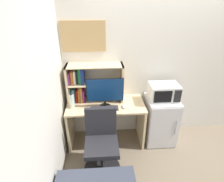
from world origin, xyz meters
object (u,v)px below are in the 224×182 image
(monitor, at_px, (105,91))
(keyboard, at_px, (105,108))
(mini_fridge, at_px, (160,120))
(hutch_bookshelf, at_px, (86,83))
(wall_corkboard, at_px, (83,36))
(desk_chair, at_px, (102,146))
(water_bottle, at_px, (72,101))
(microwave, at_px, (164,92))
(computer_mouse, at_px, (124,107))

(monitor, height_order, keyboard, monitor)
(mini_fridge, bearing_deg, monitor, -175.06)
(hutch_bookshelf, distance_m, wall_corkboard, 0.71)
(monitor, relative_size, desk_chair, 0.60)
(water_bottle, bearing_deg, microwave, 3.14)
(monitor, bearing_deg, microwave, 5.12)
(monitor, distance_m, computer_mouse, 0.39)
(hutch_bookshelf, relative_size, mini_fridge, 1.08)
(computer_mouse, distance_m, microwave, 0.69)
(computer_mouse, bearing_deg, desk_chair, -130.75)
(keyboard, xyz_separation_m, water_bottle, (-0.50, 0.07, 0.11))
(hutch_bookshelf, height_order, water_bottle, hutch_bookshelf)
(water_bottle, bearing_deg, computer_mouse, -3.59)
(microwave, bearing_deg, keyboard, -170.93)
(monitor, bearing_deg, desk_chair, -99.57)
(hutch_bookshelf, xyz_separation_m, microwave, (1.24, -0.15, -0.13))
(microwave, xyz_separation_m, desk_chair, (-1.03, -0.55, -0.55))
(monitor, relative_size, microwave, 1.22)
(monitor, distance_m, water_bottle, 0.54)
(hutch_bookshelf, relative_size, monitor, 1.58)
(keyboard, relative_size, microwave, 0.92)
(water_bottle, distance_m, mini_fridge, 1.54)
(monitor, height_order, desk_chair, monitor)
(monitor, bearing_deg, hutch_bookshelf, 141.20)
(microwave, bearing_deg, wall_corkboard, 167.67)
(desk_chair, bearing_deg, mini_fridge, 28.27)
(wall_corkboard, bearing_deg, monitor, -50.22)
(monitor, xyz_separation_m, keyboard, (-0.01, -0.07, -0.26))
(computer_mouse, distance_m, water_bottle, 0.81)
(microwave, relative_size, wall_corkboard, 0.70)
(computer_mouse, xyz_separation_m, desk_chair, (-0.37, -0.42, -0.38))
(hutch_bookshelf, relative_size, wall_corkboard, 1.35)
(monitor, height_order, mini_fridge, monitor)
(keyboard, xyz_separation_m, wall_corkboard, (-0.28, 0.43, 1.01))
(hutch_bookshelf, bearing_deg, water_bottle, -133.09)
(computer_mouse, distance_m, wall_corkboard, 1.23)
(keyboard, relative_size, desk_chair, 0.45)
(hutch_bookshelf, height_order, mini_fridge, hutch_bookshelf)
(keyboard, height_order, wall_corkboard, wall_corkboard)
(hutch_bookshelf, relative_size, keyboard, 2.10)
(hutch_bookshelf, bearing_deg, desk_chair, -72.99)
(computer_mouse, height_order, desk_chair, desk_chair)
(keyboard, relative_size, computer_mouse, 4.29)
(monitor, xyz_separation_m, water_bottle, (-0.51, 0.00, -0.15))
(hutch_bookshelf, xyz_separation_m, computer_mouse, (0.58, -0.28, -0.30))
(keyboard, bearing_deg, wall_corkboard, 123.56)
(desk_chair, height_order, wall_corkboard, wall_corkboard)
(monitor, height_order, wall_corkboard, wall_corkboard)
(hutch_bookshelf, distance_m, desk_chair, 1.01)
(mini_fridge, relative_size, desk_chair, 0.87)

